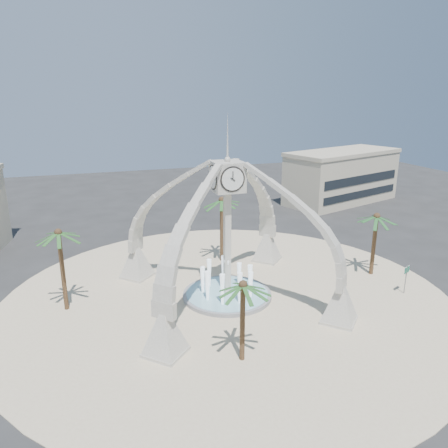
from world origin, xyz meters
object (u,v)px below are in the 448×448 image
object	(u,v)px
palm_east	(377,217)
palm_west	(58,234)
palm_south	(243,286)
palm_north	(222,201)
street_sign	(406,273)
fountain	(227,294)
clock_tower	(227,229)

from	to	relation	value
palm_east	palm_west	distance (m)	29.37
palm_south	palm_west	bearing A→B (deg)	134.72
palm_west	palm_north	distance (m)	17.34
palm_south	street_sign	xyz separation A→B (m)	(17.81, 4.87, -3.56)
palm_east	street_sign	world-z (taller)	palm_east
fountain	palm_west	distance (m)	15.34
fountain	palm_east	distance (m)	16.60
clock_tower	palm_west	xyz separation A→B (m)	(-13.73, 2.16, 0.29)
fountain	street_sign	xyz separation A→B (m)	(15.61, -4.61, 1.73)
fountain	palm_south	distance (m)	11.08
clock_tower	street_sign	world-z (taller)	clock_tower
clock_tower	fountain	xyz separation A→B (m)	(0.00, 0.00, -6.20)
palm_west	palm_north	bearing A→B (deg)	21.86
palm_south	street_sign	bearing A→B (deg)	15.29
palm_east	palm_south	bearing A→B (deg)	-151.47
palm_east	palm_west	bearing A→B (deg)	176.14
palm_south	clock_tower	bearing A→B (deg)	76.92
palm_west	street_sign	distance (m)	30.48
fountain	palm_south	xyz separation A→B (m)	(-2.20, -9.48, 5.29)
palm_north	street_sign	distance (m)	19.31
clock_tower	palm_south	world-z (taller)	clock_tower
clock_tower	palm_north	distance (m)	8.94
clock_tower	street_sign	xyz separation A→B (m)	(15.61, -4.61, -4.47)
palm_east	street_sign	bearing A→B (deg)	-89.50
palm_north	palm_south	xyz separation A→B (m)	(-4.57, -18.10, -1.19)
clock_tower	street_sign	bearing A→B (deg)	-16.44
palm_north	street_sign	bearing A→B (deg)	-44.97
palm_west	palm_south	world-z (taller)	palm_west
clock_tower	palm_north	world-z (taller)	clock_tower
palm_east	street_sign	size ratio (longest dim) A/B	2.45
palm_east	palm_west	world-z (taller)	palm_west
street_sign	fountain	bearing A→B (deg)	138.57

